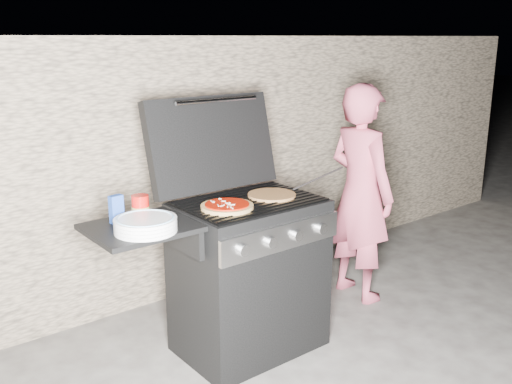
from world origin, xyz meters
TOP-DOWN VIEW (x-y plane):
  - ground at (0.00, 0.00)m, footprint 50.00×50.00m
  - stone_wall at (0.00, 1.05)m, footprint 8.00×0.35m
  - gas_grill at (-0.25, 0.00)m, footprint 1.34×0.79m
  - pizza_topped at (-0.19, -0.05)m, footprint 0.35×0.35m
  - pizza_plain at (0.15, -0.02)m, footprint 0.34×0.34m
  - sauce_jar at (-0.63, 0.06)m, footprint 0.09×0.09m
  - blue_carton at (-0.74, 0.11)m, footprint 0.07×0.04m
  - plate_stack at (-0.69, -0.10)m, footprint 0.32×0.32m
  - person at (1.05, 0.10)m, footprint 0.39×0.57m
  - tongs at (0.54, 0.00)m, footprint 0.42×0.02m

SIDE VIEW (x-z plane):
  - ground at x=0.00m, z-range 0.00..0.00m
  - gas_grill at x=-0.25m, z-range 0.00..0.91m
  - person at x=1.05m, z-range 0.00..1.50m
  - stone_wall at x=0.00m, z-range 0.00..1.80m
  - pizza_plain at x=0.15m, z-range 0.91..0.93m
  - pizza_topped at x=-0.19m, z-range 0.91..0.94m
  - plate_stack at x=-0.69m, z-range 0.90..0.97m
  - tongs at x=0.54m, z-range 0.91..1.00m
  - sauce_jar at x=-0.63m, z-range 0.90..1.04m
  - blue_carton at x=-0.74m, z-range 0.90..1.04m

